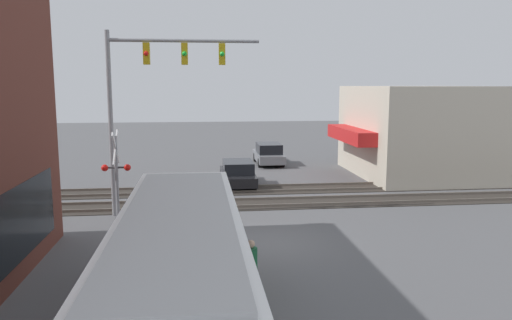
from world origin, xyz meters
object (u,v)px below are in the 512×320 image
city_bus (180,277)px  parked_car_black (238,174)px  parked_car_grey (269,154)px  crossing_signal (116,168)px  pedestrian_near_bus (251,270)px  pedestrian_at_crossing (148,202)px

city_bus → parked_car_black: (17.55, -2.60, -1.02)m
city_bus → parked_car_grey: 25.56m
crossing_signal → pedestrian_near_bus: size_ratio=2.33×
crossing_signal → pedestrian_near_bus: (-8.09, -4.66, -1.47)m
city_bus → parked_car_grey: city_bus is taller
parked_car_grey → pedestrian_at_crossing: pedestrian_at_crossing is taller
parked_car_black → pedestrian_near_bus: (-15.12, 0.85, 0.17)m
pedestrian_at_crossing → city_bus: bearing=-170.8°
parked_car_black → city_bus: bearing=171.6°
city_bus → parked_car_black: city_bus is taller
pedestrian_at_crossing → pedestrian_near_bus: pedestrian_at_crossing is taller
crossing_signal → parked_car_black: size_ratio=0.84×
parked_car_grey → crossing_signal: bearing=150.1°
parked_car_black → pedestrian_near_bus: 15.15m
parked_car_black → crossing_signal: bearing=141.9°
crossing_signal → pedestrian_near_bus: 9.45m
city_bus → pedestrian_near_bus: 3.11m
parked_car_black → parked_car_grey: (7.41, -2.80, 0.04)m
city_bus → crossing_signal: size_ratio=2.86×
crossing_signal → parked_car_grey: crossing_signal is taller
parked_car_grey → pedestrian_near_bus: size_ratio=2.73×
parked_car_black → parked_car_grey: bearing=-20.7°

